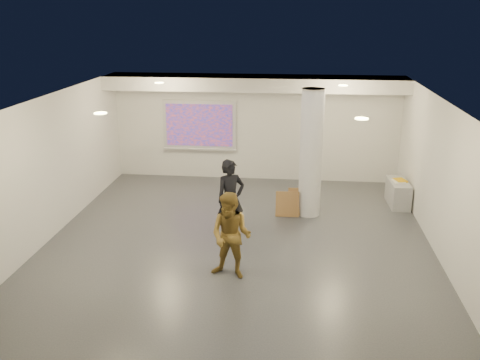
# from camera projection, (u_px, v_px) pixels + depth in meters

# --- Properties ---
(floor) EXTENTS (8.00, 9.00, 0.01)m
(floor) POSITION_uv_depth(u_px,v_px,m) (238.00, 242.00, 11.24)
(floor) COLOR #383B40
(floor) RESTS_ON ground
(ceiling) EXTENTS (8.00, 9.00, 0.01)m
(ceiling) POSITION_uv_depth(u_px,v_px,m) (238.00, 100.00, 10.33)
(ceiling) COLOR silver
(ceiling) RESTS_ON floor
(wall_back) EXTENTS (8.00, 0.01, 3.00)m
(wall_back) POSITION_uv_depth(u_px,v_px,m) (256.00, 128.00, 15.05)
(wall_back) COLOR silver
(wall_back) RESTS_ON floor
(wall_front) EXTENTS (8.00, 0.01, 3.00)m
(wall_front) POSITION_uv_depth(u_px,v_px,m) (197.00, 282.00, 6.53)
(wall_front) COLOR silver
(wall_front) RESTS_ON floor
(wall_left) EXTENTS (0.01, 9.00, 3.00)m
(wall_left) POSITION_uv_depth(u_px,v_px,m) (49.00, 168.00, 11.20)
(wall_left) COLOR silver
(wall_left) RESTS_ON floor
(wall_right) EXTENTS (0.01, 9.00, 3.00)m
(wall_right) POSITION_uv_depth(u_px,v_px,m) (442.00, 181.00, 10.38)
(wall_right) COLOR silver
(wall_right) RESTS_ON floor
(soffit_band) EXTENTS (8.00, 1.10, 0.36)m
(soffit_band) POSITION_uv_depth(u_px,v_px,m) (254.00, 83.00, 14.13)
(soffit_band) COLOR silver
(soffit_band) RESTS_ON ceiling
(downlight_nw) EXTENTS (0.22, 0.22, 0.02)m
(downlight_nw) POSITION_uv_depth(u_px,v_px,m) (159.00, 83.00, 12.93)
(downlight_nw) COLOR #FCF795
(downlight_nw) RESTS_ON ceiling
(downlight_ne) EXTENTS (0.22, 0.22, 0.02)m
(downlight_ne) POSITION_uv_depth(u_px,v_px,m) (343.00, 85.00, 12.48)
(downlight_ne) COLOR #FCF795
(downlight_ne) RESTS_ON ceiling
(downlight_sw) EXTENTS (0.22, 0.22, 0.02)m
(downlight_sw) POSITION_uv_depth(u_px,v_px,m) (100.00, 113.00, 9.14)
(downlight_sw) COLOR #FCF795
(downlight_sw) RESTS_ON ceiling
(downlight_se) EXTENTS (0.22, 0.22, 0.02)m
(downlight_se) POSITION_uv_depth(u_px,v_px,m) (362.00, 119.00, 8.69)
(downlight_se) COLOR #FCF795
(downlight_se) RESTS_ON ceiling
(column) EXTENTS (0.52, 0.52, 3.00)m
(column) POSITION_uv_depth(u_px,v_px,m) (311.00, 154.00, 12.34)
(column) COLOR silver
(column) RESTS_ON floor
(projection_screen) EXTENTS (2.10, 0.13, 1.42)m
(projection_screen) POSITION_uv_depth(u_px,v_px,m) (199.00, 126.00, 15.16)
(projection_screen) COLOR silver
(projection_screen) RESTS_ON wall_back
(credenza) EXTENTS (0.48, 1.08, 0.62)m
(credenza) POSITION_uv_depth(u_px,v_px,m) (398.00, 193.00, 13.30)
(credenza) COLOR #939598
(credenza) RESTS_ON floor
(papers_stack) EXTENTS (0.32, 0.38, 0.02)m
(papers_stack) POSITION_uv_depth(u_px,v_px,m) (398.00, 181.00, 13.19)
(papers_stack) COLOR silver
(papers_stack) RESTS_ON credenza
(postit_pad) EXTENTS (0.34, 0.40, 0.03)m
(postit_pad) POSITION_uv_depth(u_px,v_px,m) (400.00, 180.00, 13.23)
(postit_pad) COLOR #DA9F08
(postit_pad) RESTS_ON credenza
(cardboard_back) EXTENTS (0.61, 0.21, 0.66)m
(cardboard_back) POSITION_uv_depth(u_px,v_px,m) (301.00, 202.00, 12.65)
(cardboard_back) COLOR olive
(cardboard_back) RESTS_ON floor
(cardboard_front) EXTENTS (0.55, 0.14, 0.61)m
(cardboard_front) POSITION_uv_depth(u_px,v_px,m) (287.00, 204.00, 12.57)
(cardboard_front) COLOR olive
(cardboard_front) RESTS_ON floor
(woman) EXTENTS (0.75, 0.69, 1.72)m
(woman) POSITION_uv_depth(u_px,v_px,m) (231.00, 199.00, 11.24)
(woman) COLOR black
(woman) RESTS_ON floor
(man) EXTENTS (0.90, 0.78, 1.61)m
(man) POSITION_uv_depth(u_px,v_px,m) (231.00, 236.00, 9.58)
(man) COLOR olive
(man) RESTS_ON floor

